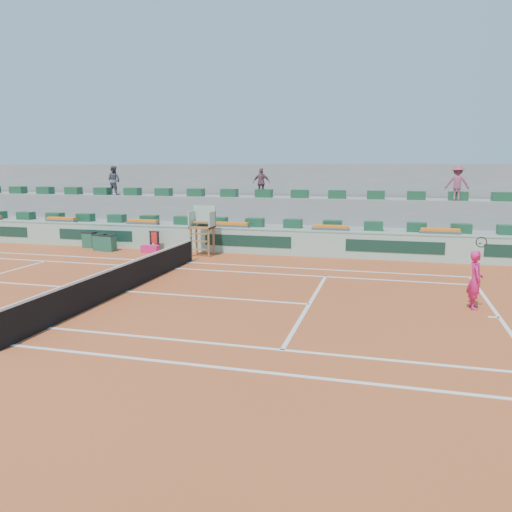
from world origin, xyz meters
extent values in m
plane|color=#A1441F|center=(0.00, 0.00, 0.00)|extent=(90.00, 90.00, 0.00)
cube|color=gray|center=(0.00, 10.70, 0.60)|extent=(36.00, 4.00, 1.20)
cube|color=gray|center=(0.00, 12.30, 1.30)|extent=(36.00, 2.40, 2.60)
cube|color=gray|center=(0.00, 13.90, 2.20)|extent=(36.00, 0.40, 4.40)
cube|color=#E61E6D|center=(-2.81, 7.40, 0.19)|extent=(0.88, 0.39, 0.39)
imported|color=#4D4E5A|center=(-7.28, 11.83, 3.46)|extent=(0.93, 0.77, 1.72)
imported|color=#6E4957|center=(1.86, 11.69, 3.40)|extent=(0.97, 0.48, 1.59)
imported|color=#8A4557|center=(11.88, 11.41, 3.47)|extent=(1.17, 0.72, 1.74)
cube|color=silver|center=(11.88, 0.00, 0.01)|extent=(0.12, 10.97, 0.01)
cube|color=silver|center=(0.00, -5.49, 0.01)|extent=(23.77, 0.12, 0.01)
cube|color=silver|center=(0.00, 5.49, 0.01)|extent=(23.77, 0.12, 0.01)
cube|color=silver|center=(0.00, -4.12, 0.01)|extent=(23.77, 0.12, 0.01)
cube|color=silver|center=(0.00, 4.12, 0.01)|extent=(23.77, 0.12, 0.01)
cube|color=silver|center=(6.40, 0.00, 0.01)|extent=(0.12, 8.23, 0.01)
cube|color=silver|center=(0.00, 0.00, 0.01)|extent=(12.80, 0.12, 0.01)
cube|color=silver|center=(11.73, 0.00, 0.01)|extent=(0.30, 0.12, 0.01)
cube|color=black|center=(0.00, 0.00, 0.46)|extent=(0.03, 11.87, 0.92)
cube|color=white|center=(0.00, 0.00, 0.95)|extent=(0.06, 11.87, 0.07)
cylinder|color=#1E4731|center=(0.00, 5.94, 0.55)|extent=(0.10, 0.10, 1.10)
cube|color=#99C0AB|center=(0.00, 8.50, 0.60)|extent=(36.00, 0.30, 1.20)
cube|color=#7CA797|center=(0.00, 8.50, 1.23)|extent=(36.00, 0.34, 0.06)
cube|color=#123327|center=(-6.50, 8.34, 0.65)|extent=(4.40, 0.02, 0.56)
cube|color=#123327|center=(2.00, 8.34, 0.65)|extent=(4.40, 0.02, 0.56)
cube|color=#123327|center=(9.00, 8.34, 0.65)|extent=(4.40, 0.02, 0.56)
cube|color=brown|center=(-0.45, 7.05, 0.68)|extent=(0.08, 0.08, 1.35)
cube|color=brown|center=(0.45, 7.05, 0.68)|extent=(0.08, 0.08, 1.35)
cube|color=brown|center=(-0.45, 7.75, 0.68)|extent=(0.08, 0.08, 1.35)
cube|color=brown|center=(0.45, 7.75, 0.68)|extent=(0.08, 0.08, 1.35)
cube|color=brown|center=(0.00, 7.40, 1.39)|extent=(1.10, 0.90, 0.08)
cube|color=#99C0AB|center=(0.00, 7.78, 1.90)|extent=(1.10, 0.08, 1.00)
cube|color=#99C0AB|center=(-0.52, 7.40, 1.75)|extent=(0.06, 0.90, 0.80)
cube|color=#99C0AB|center=(0.52, 7.40, 1.75)|extent=(0.06, 0.90, 0.80)
cube|color=brown|center=(0.00, 7.50, 1.63)|extent=(0.80, 0.60, 0.08)
cube|color=brown|center=(0.00, 7.05, 0.35)|extent=(0.90, 0.08, 0.06)
cube|color=brown|center=(0.00, 7.05, 0.75)|extent=(0.90, 0.08, 0.06)
cube|color=brown|center=(0.00, 7.05, 1.10)|extent=(0.90, 0.08, 0.06)
cube|color=#194B2D|center=(-12.00, 9.80, 1.42)|extent=(0.90, 0.60, 0.44)
cube|color=#194B2D|center=(-10.00, 9.80, 1.42)|extent=(0.90, 0.60, 0.44)
cube|color=#194B2D|center=(-8.00, 9.80, 1.42)|extent=(0.90, 0.60, 0.44)
cube|color=#194B2D|center=(-6.00, 9.80, 1.42)|extent=(0.90, 0.60, 0.44)
cube|color=#194B2D|center=(-4.00, 9.80, 1.42)|extent=(0.90, 0.60, 0.44)
cube|color=#194B2D|center=(-2.00, 9.80, 1.42)|extent=(0.90, 0.60, 0.44)
cube|color=#194B2D|center=(0.00, 9.80, 1.42)|extent=(0.90, 0.60, 0.44)
cube|color=#194B2D|center=(2.00, 9.80, 1.42)|extent=(0.90, 0.60, 0.44)
cube|color=#194B2D|center=(4.00, 9.80, 1.42)|extent=(0.90, 0.60, 0.44)
cube|color=#194B2D|center=(6.00, 9.80, 1.42)|extent=(0.90, 0.60, 0.44)
cube|color=#194B2D|center=(8.00, 9.80, 1.42)|extent=(0.90, 0.60, 0.44)
cube|color=#194B2D|center=(10.00, 9.80, 1.42)|extent=(0.90, 0.60, 0.44)
cube|color=#194B2D|center=(12.00, 9.80, 1.42)|extent=(0.90, 0.60, 0.44)
cube|color=#194B2D|center=(14.00, 9.80, 1.42)|extent=(0.90, 0.60, 0.44)
cube|color=#194B2D|center=(-14.00, 11.70, 2.82)|extent=(0.90, 0.60, 0.44)
cube|color=#194B2D|center=(-12.00, 11.70, 2.82)|extent=(0.90, 0.60, 0.44)
cube|color=#194B2D|center=(-10.00, 11.70, 2.82)|extent=(0.90, 0.60, 0.44)
cube|color=#194B2D|center=(-8.00, 11.70, 2.82)|extent=(0.90, 0.60, 0.44)
cube|color=#194B2D|center=(-6.00, 11.70, 2.82)|extent=(0.90, 0.60, 0.44)
cube|color=#194B2D|center=(-4.00, 11.70, 2.82)|extent=(0.90, 0.60, 0.44)
cube|color=#194B2D|center=(-2.00, 11.70, 2.82)|extent=(0.90, 0.60, 0.44)
cube|color=#194B2D|center=(0.00, 11.70, 2.82)|extent=(0.90, 0.60, 0.44)
cube|color=#194B2D|center=(2.00, 11.70, 2.82)|extent=(0.90, 0.60, 0.44)
cube|color=#194B2D|center=(4.00, 11.70, 2.82)|extent=(0.90, 0.60, 0.44)
cube|color=#194B2D|center=(6.00, 11.70, 2.82)|extent=(0.90, 0.60, 0.44)
cube|color=#194B2D|center=(8.00, 11.70, 2.82)|extent=(0.90, 0.60, 0.44)
cube|color=#194B2D|center=(10.00, 11.70, 2.82)|extent=(0.90, 0.60, 0.44)
cube|color=#194B2D|center=(12.00, 11.70, 2.82)|extent=(0.90, 0.60, 0.44)
cube|color=#194B2D|center=(14.00, 11.70, 2.82)|extent=(0.90, 0.60, 0.44)
cube|color=#525252|center=(-9.00, 9.00, 1.28)|extent=(1.80, 0.36, 0.16)
cube|color=orange|center=(-9.00, 9.00, 1.42)|extent=(1.70, 0.32, 0.12)
cube|color=#525252|center=(-4.00, 9.00, 1.28)|extent=(1.80, 0.36, 0.16)
cube|color=orange|center=(-4.00, 9.00, 1.42)|extent=(1.70, 0.32, 0.12)
cube|color=#525252|center=(1.00, 9.00, 1.28)|extent=(1.80, 0.36, 0.16)
cube|color=orange|center=(1.00, 9.00, 1.42)|extent=(1.70, 0.32, 0.12)
cube|color=#525252|center=(6.00, 9.00, 1.28)|extent=(1.80, 0.36, 0.16)
cube|color=orange|center=(6.00, 9.00, 1.42)|extent=(1.70, 0.32, 0.12)
cube|color=#525252|center=(11.00, 9.00, 1.28)|extent=(1.80, 0.36, 0.16)
cube|color=orange|center=(11.00, 9.00, 1.42)|extent=(1.70, 0.32, 0.12)
cube|color=#1B533D|center=(-5.10, 7.34, 0.40)|extent=(0.63, 0.54, 0.80)
cube|color=black|center=(-5.10, 7.34, 0.82)|extent=(0.67, 0.58, 0.04)
cube|color=#1B533D|center=(-5.60, 7.53, 0.40)|extent=(0.72, 0.62, 0.80)
cube|color=black|center=(-5.60, 7.53, 0.82)|extent=(0.77, 0.66, 0.04)
cube|color=#1B533D|center=(-6.69, 8.09, 0.40)|extent=(0.60, 0.51, 0.80)
cube|color=black|center=(-6.69, 8.09, 0.82)|extent=(0.63, 0.55, 0.04)
cube|color=black|center=(-3.02, 7.95, 0.50)|extent=(0.09, 0.09, 1.00)
cube|color=black|center=(-2.62, 7.95, 0.50)|extent=(0.09, 0.09, 1.00)
cube|color=black|center=(-2.82, 7.95, 1.00)|extent=(0.56, 0.07, 0.06)
cube|color=red|center=(-2.82, 7.93, 0.70)|extent=(0.41, 0.04, 0.56)
imported|color=#E61E6D|center=(11.30, 0.83, 0.89)|extent=(0.46, 0.67, 1.79)
cylinder|color=black|center=(11.30, 0.53, 2.05)|extent=(0.03, 0.35, 0.09)
torus|color=black|center=(11.30, 0.31, 2.12)|extent=(0.31, 0.08, 0.31)
camera|label=1|loc=(8.68, -15.06, 4.26)|focal=35.00mm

